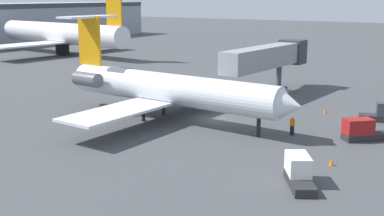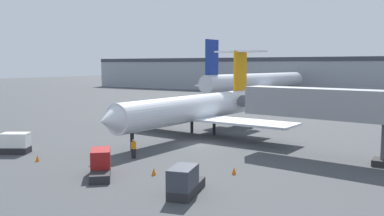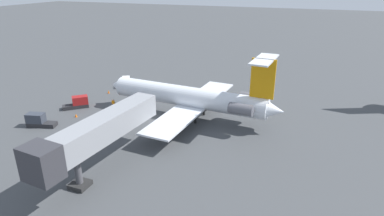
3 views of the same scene
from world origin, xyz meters
The scene contains 10 objects.
ground_plane centered at (0.00, 0.00, -0.05)m, with size 400.00×400.00×0.10m, color #424447.
regional_jet centered at (-2.66, 4.73, 3.28)m, with size 23.70×28.07×10.02m.
jet_bridge centered at (15.18, 0.84, 4.71)m, with size 17.48×4.55×6.40m.
ground_crew_marshaller centered at (-1.23, -8.22, 0.86)m, with size 0.28×0.41×1.69m.
baggage_tug_lead centered at (0.35, -13.86, 0.84)m, with size 3.73×3.90×1.90m.
baggage_tug_trailing centered at (-12.11, -12.63, 0.84)m, with size 4.15×3.26×1.90m.
baggage_tug_spare centered at (8.12, -14.40, 0.84)m, with size 2.40×4.23×1.90m.
traffic_cone_near centered at (3.61, -11.68, 0.28)m, with size 0.36×0.36×0.55m.
traffic_cone_mid centered at (-7.40, -13.49, 0.28)m, with size 0.36×0.36×0.55m.
traffic_cone_far centered at (8.58, -8.30, 0.28)m, with size 0.36×0.36×0.55m.
Camera 3 is at (39.39, 21.15, 19.66)m, focal length 30.51 mm.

